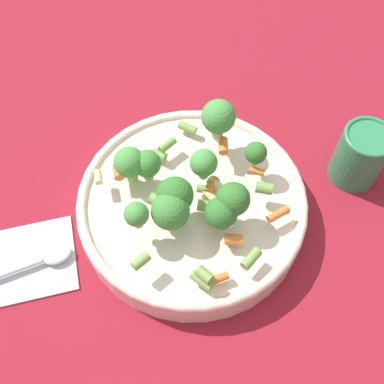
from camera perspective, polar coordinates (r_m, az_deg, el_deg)
The scene contains 6 objects.
ground_plane at distance 0.61m, azimuth 0.00°, elevation -2.82°, with size 3.00×3.00×0.00m, color maroon.
bowl at distance 0.59m, azimuth 0.00°, elevation -1.61°, with size 0.30×0.30×0.05m.
pasta_salad at distance 0.54m, azimuth -0.30°, elevation 1.49°, with size 0.23×0.23×0.08m.
cup at distance 0.65m, azimuth 20.62°, elevation 4.44°, with size 0.07×0.07×0.09m.
napkin at distance 0.62m, azimuth -22.07°, elevation -8.54°, with size 0.18×0.19×0.01m.
spoon at distance 0.60m, azimuth -19.32°, elevation -8.49°, with size 0.09×0.14×0.01m.
Camera 1 is at (0.19, -0.23, 0.53)m, focal length 42.00 mm.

